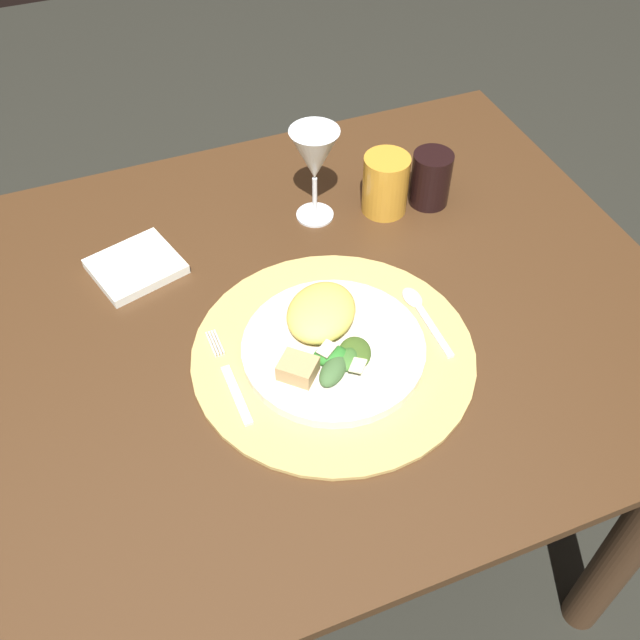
{
  "coord_description": "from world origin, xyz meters",
  "views": [
    {
      "loc": [
        -0.18,
        -0.67,
        1.52
      ],
      "look_at": [
        0.07,
        -0.05,
        0.78
      ],
      "focal_mm": 40.31,
      "sensor_mm": 36.0,
      "label": 1
    }
  ],
  "objects_px": {
    "dinner_plate": "(333,349)",
    "napkin": "(136,266)",
    "spoon": "(420,309)",
    "wine_glass": "(315,157)",
    "dining_table": "(269,392)",
    "dark_tumbler": "(431,179)",
    "fork": "(231,380)",
    "amber_tumbler": "(385,184)"
  },
  "relations": [
    {
      "from": "napkin",
      "to": "wine_glass",
      "type": "distance_m",
      "value": 0.32
    },
    {
      "from": "fork",
      "to": "wine_glass",
      "type": "distance_m",
      "value": 0.38
    },
    {
      "from": "dining_table",
      "to": "spoon",
      "type": "height_order",
      "value": "spoon"
    },
    {
      "from": "dining_table",
      "to": "spoon",
      "type": "bearing_deg",
      "value": -18.57
    },
    {
      "from": "amber_tumbler",
      "to": "dark_tumbler",
      "type": "distance_m",
      "value": 0.08
    },
    {
      "from": "fork",
      "to": "amber_tumbler",
      "type": "bearing_deg",
      "value": 37.16
    },
    {
      "from": "dining_table",
      "to": "wine_glass",
      "type": "bearing_deg",
      "value": 50.89
    },
    {
      "from": "dining_table",
      "to": "fork",
      "type": "distance_m",
      "value": 0.22
    },
    {
      "from": "napkin",
      "to": "wine_glass",
      "type": "relative_size",
      "value": 0.77
    },
    {
      "from": "dining_table",
      "to": "wine_glass",
      "type": "xyz_separation_m",
      "value": [
        0.15,
        0.19,
        0.29
      ]
    },
    {
      "from": "amber_tumbler",
      "to": "fork",
      "type": "bearing_deg",
      "value": -142.84
    },
    {
      "from": "dining_table",
      "to": "dark_tumbler",
      "type": "bearing_deg",
      "value": 24.18
    },
    {
      "from": "dinner_plate",
      "to": "napkin",
      "type": "xyz_separation_m",
      "value": [
        -0.22,
        0.27,
        -0.01
      ]
    },
    {
      "from": "spoon",
      "to": "wine_glass",
      "type": "bearing_deg",
      "value": 103.41
    },
    {
      "from": "dark_tumbler",
      "to": "wine_glass",
      "type": "bearing_deg",
      "value": 170.15
    },
    {
      "from": "dinner_plate",
      "to": "dark_tumbler",
      "type": "relative_size",
      "value": 2.71
    },
    {
      "from": "napkin",
      "to": "amber_tumbler",
      "type": "bearing_deg",
      "value": -0.51
    },
    {
      "from": "napkin",
      "to": "dinner_plate",
      "type": "bearing_deg",
      "value": -50.74
    },
    {
      "from": "dining_table",
      "to": "wine_glass",
      "type": "distance_m",
      "value": 0.38
    },
    {
      "from": "spoon",
      "to": "dining_table",
      "type": "bearing_deg",
      "value": 161.43
    },
    {
      "from": "napkin",
      "to": "dark_tumbler",
      "type": "relative_size",
      "value": 1.35
    },
    {
      "from": "dinner_plate",
      "to": "wine_glass",
      "type": "distance_m",
      "value": 0.31
    },
    {
      "from": "dinner_plate",
      "to": "amber_tumbler",
      "type": "bearing_deg",
      "value": 53.07
    },
    {
      "from": "dining_table",
      "to": "fork",
      "type": "xyz_separation_m",
      "value": [
        -0.08,
        -0.1,
        0.18
      ]
    },
    {
      "from": "dining_table",
      "to": "spoon",
      "type": "relative_size",
      "value": 8.58
    },
    {
      "from": "dining_table",
      "to": "dinner_plate",
      "type": "bearing_deg",
      "value": -54.87
    },
    {
      "from": "spoon",
      "to": "napkin",
      "type": "xyz_separation_m",
      "value": [
        -0.36,
        0.24,
        -0.0
      ]
    },
    {
      "from": "dining_table",
      "to": "amber_tumbler",
      "type": "relative_size",
      "value": 12.1
    },
    {
      "from": "fork",
      "to": "spoon",
      "type": "bearing_deg",
      "value": 4.63
    },
    {
      "from": "fork",
      "to": "wine_glass",
      "type": "bearing_deg",
      "value": 51.1
    },
    {
      "from": "wine_glass",
      "to": "amber_tumbler",
      "type": "xyz_separation_m",
      "value": [
        0.11,
        -0.02,
        -0.06
      ]
    },
    {
      "from": "dark_tumbler",
      "to": "fork",
      "type": "bearing_deg",
      "value": -149.23
    },
    {
      "from": "dining_table",
      "to": "dark_tumbler",
      "type": "height_order",
      "value": "dark_tumbler"
    },
    {
      "from": "fork",
      "to": "amber_tumbler",
      "type": "relative_size",
      "value": 1.67
    },
    {
      "from": "spoon",
      "to": "wine_glass",
      "type": "distance_m",
      "value": 0.29
    },
    {
      "from": "wine_glass",
      "to": "dark_tumbler",
      "type": "relative_size",
      "value": 1.75
    },
    {
      "from": "spoon",
      "to": "napkin",
      "type": "distance_m",
      "value": 0.43
    },
    {
      "from": "dinner_plate",
      "to": "napkin",
      "type": "relative_size",
      "value": 2.01
    },
    {
      "from": "napkin",
      "to": "dark_tumbler",
      "type": "bearing_deg",
      "value": -1.5
    },
    {
      "from": "fork",
      "to": "napkin",
      "type": "bearing_deg",
      "value": 105.3
    },
    {
      "from": "amber_tumbler",
      "to": "dining_table",
      "type": "bearing_deg",
      "value": -148.4
    },
    {
      "from": "dining_table",
      "to": "spoon",
      "type": "distance_m",
      "value": 0.29
    }
  ]
}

